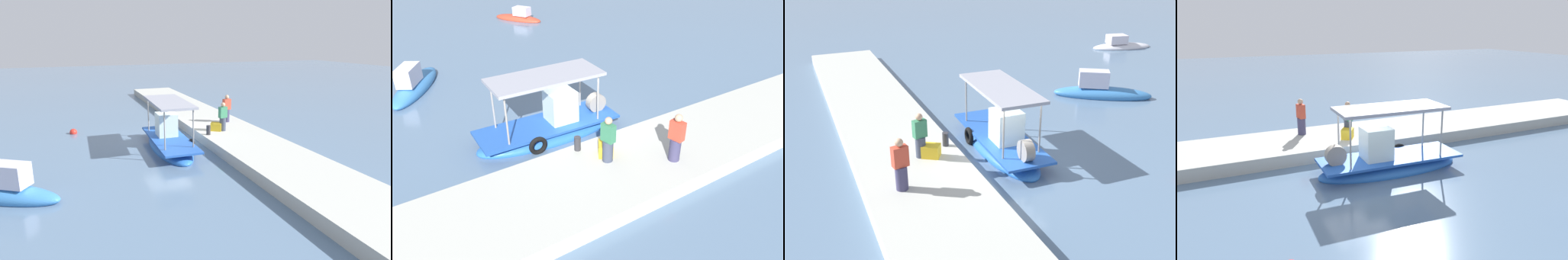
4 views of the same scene
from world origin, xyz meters
TOP-DOWN VIEW (x-y plane):
  - ground_plane at (0.00, 0.00)m, footprint 120.00×120.00m
  - dock_quay at (0.00, -3.61)m, footprint 36.00×3.86m
  - main_fishing_boat at (-1.16, 0.25)m, footprint 6.06×2.12m
  - fisherman_near_bollard at (1.19, -4.37)m, footprint 0.46×0.54m
  - fisherman_by_crate at (-0.76, -3.16)m, footprint 0.44×0.52m
  - mooring_bollard at (-1.27, -2.03)m, footprint 0.24×0.24m
  - cargo_crate at (-0.60, -2.82)m, footprint 0.76×0.80m
  - marker_buoy at (3.83, 5.02)m, footprint 0.45×0.45m
  - moored_boat_near at (5.43, 17.85)m, footprint 3.33×4.29m
  - moored_boat_mid at (-4.78, 7.97)m, footprint 3.82×5.00m

SIDE VIEW (x-z plane):
  - ground_plane at x=0.00m, z-range 0.00..0.00m
  - marker_buoy at x=3.83m, z-range -0.14..0.32m
  - moored_boat_near at x=5.43m, z-range -0.48..0.83m
  - dock_quay at x=0.00m, z-range 0.00..0.56m
  - moored_boat_mid at x=-4.78m, z-range -0.55..1.12m
  - main_fishing_boat at x=-1.16m, z-range -1.06..1.92m
  - cargo_crate at x=-0.60m, z-range 0.56..1.03m
  - mooring_bollard at x=-1.27m, z-range 0.56..1.09m
  - fisherman_by_crate at x=-0.76m, z-range 0.48..2.16m
  - fisherman_near_bollard at x=1.19m, z-range 0.48..2.24m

